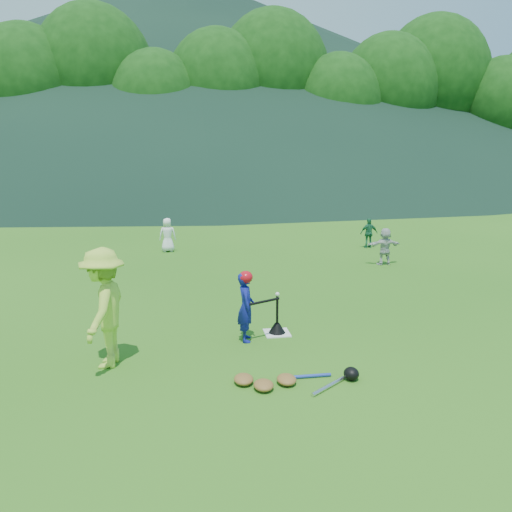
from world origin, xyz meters
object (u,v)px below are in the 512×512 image
(fielder_d, at_px, (385,246))
(equipment_pile, at_px, (287,380))
(batter_child, at_px, (246,307))
(adult_coach, at_px, (104,308))
(fielder_c, at_px, (369,233))
(home_plate, at_px, (277,333))
(fielder_a, at_px, (168,235))
(batting_tee, at_px, (277,327))

(fielder_d, distance_m, equipment_pile, 8.16)
(batter_child, xyz_separation_m, equipment_pile, (0.35, -1.73, -0.54))
(adult_coach, relative_size, equipment_pile, 1.02)
(adult_coach, bearing_deg, batter_child, 116.49)
(batter_child, distance_m, equipment_pile, 1.85)
(adult_coach, bearing_deg, fielder_c, 147.92)
(fielder_d, relative_size, equipment_pile, 0.59)
(adult_coach, bearing_deg, home_plate, 117.49)
(home_plate, height_order, fielder_c, fielder_c)
(home_plate, bearing_deg, fielder_d, 50.21)
(batter_child, distance_m, adult_coach, 2.36)
(fielder_c, bearing_deg, fielder_a, -1.69)
(adult_coach, distance_m, fielder_a, 8.69)
(home_plate, xyz_separation_m, adult_coach, (-2.84, -0.91, 0.91))
(fielder_a, bearing_deg, adult_coach, 84.48)
(adult_coach, distance_m, fielder_c, 11.11)
(home_plate, relative_size, batting_tee, 0.66)
(fielder_c, distance_m, batting_tee, 8.68)
(adult_coach, relative_size, batting_tee, 2.70)
(fielder_d, distance_m, batting_tee, 6.42)
(home_plate, xyz_separation_m, fielder_c, (4.58, 7.36, 0.49))
(fielder_d, relative_size, batting_tee, 1.57)
(home_plate, relative_size, batter_child, 0.37)
(adult_coach, distance_m, fielder_d, 9.08)
(fielder_a, bearing_deg, equipment_pile, 100.22)
(adult_coach, relative_size, fielder_c, 1.84)
(fielder_c, xyz_separation_m, equipment_pile, (-4.82, -9.33, -0.43))
(batter_child, height_order, fielder_c, batter_child)
(fielder_a, xyz_separation_m, equipment_pile, (1.84, -9.71, -0.48))
(batter_child, bearing_deg, adult_coach, 109.71)
(home_plate, xyz_separation_m, equipment_pile, (-0.24, -1.96, 0.06))
(fielder_a, relative_size, equipment_pile, 0.61)
(fielder_a, relative_size, fielder_c, 1.10)
(equipment_pile, bearing_deg, home_plate, 82.93)
(batting_tee, bearing_deg, fielder_d, 50.21)
(batter_child, distance_m, batting_tee, 0.80)
(home_plate, xyz_separation_m, fielder_a, (-2.08, 7.74, 0.54))
(adult_coach, relative_size, fielder_d, 1.72)
(fielder_d, bearing_deg, batting_tee, 47.89)
(home_plate, distance_m, batting_tee, 0.12)
(fielder_a, xyz_separation_m, batting_tee, (2.08, -7.74, -0.42))
(fielder_c, bearing_deg, batting_tee, 59.73)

